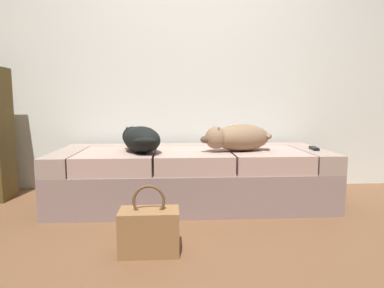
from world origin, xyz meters
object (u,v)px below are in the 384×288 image
at_px(handbag, 149,230).
at_px(dog_dark, 140,139).
at_px(couch, 192,176).
at_px(tv_remote, 314,148).
at_px(dog_tan, 238,138).

bearing_deg(handbag, dog_dark, 98.41).
height_order(couch, dog_dark, dog_dark).
height_order(dog_dark, tv_remote, dog_dark).
distance_m(tv_remote, handbag, 1.55).
height_order(couch, handbag, couch).
bearing_deg(dog_dark, couch, 15.10).
relative_size(couch, dog_tan, 3.58).
distance_m(couch, tv_remote, 1.01).
height_order(couch, dog_tan, dog_tan).
xyz_separation_m(dog_dark, dog_tan, (0.75, -0.01, 0.01)).
height_order(tv_remote, handbag, tv_remote).
bearing_deg(dog_dark, handbag, -81.59).
relative_size(tv_remote, handbag, 0.40).
distance_m(couch, dog_dark, 0.53).
relative_size(dog_tan, handbag, 1.58).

